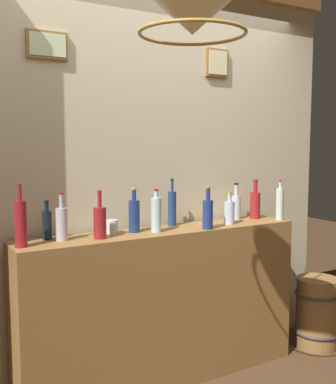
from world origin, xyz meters
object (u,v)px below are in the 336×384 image
at_px(liquor_bottle_brandy, 280,203).
at_px(wooden_barrel, 317,312).
at_px(liquor_bottle_rum, 172,208).
at_px(liquor_bottle_vermouth, 236,206).
at_px(liquor_bottle_gin, 156,214).
at_px(glass_tumbler_rocks, 112,227).
at_px(liquor_bottle_rye, 134,215).
at_px(liquor_bottle_amaro, 21,223).
at_px(pendant_lamp, 192,12).
at_px(liquor_bottle_tequila, 208,213).
at_px(liquor_bottle_port, 47,224).
at_px(liquor_bottle_whiskey, 62,223).
at_px(liquor_bottle_vodka, 100,222).
at_px(liquor_bottle_mezcal, 255,204).
at_px(liquor_bottle_bourbon, 229,212).

relative_size(liquor_bottle_brandy, wooden_barrel, 0.54).
xyz_separation_m(liquor_bottle_rum, liquor_bottle_vermouth, (0.54, -0.00, -0.03)).
xyz_separation_m(liquor_bottle_gin, glass_tumbler_rocks, (-0.26, 0.10, -0.07)).
xyz_separation_m(liquor_bottle_rye, liquor_bottle_amaro, (-0.71, -0.07, 0.02)).
height_order(liquor_bottle_brandy, pendant_lamp, pendant_lamp).
relative_size(liquor_bottle_tequila, liquor_bottle_amaro, 0.82).
height_order(liquor_bottle_port, pendant_lamp, pendant_lamp).
xyz_separation_m(liquor_bottle_rye, liquor_bottle_whiskey, (-0.47, -0.02, -0.01)).
relative_size(liquor_bottle_rum, liquor_bottle_vodka, 1.12).
bearing_deg(liquor_bottle_mezcal, liquor_bottle_gin, -174.48).
height_order(liquor_bottle_mezcal, wooden_barrel, liquor_bottle_mezcal).
bearing_deg(liquor_bottle_amaro, liquor_bottle_gin, -0.03).
bearing_deg(liquor_bottle_vermouth, pendant_lamp, -137.19).
xyz_separation_m(liquor_bottle_rum, liquor_bottle_brandy, (0.79, -0.19, -0.00)).
bearing_deg(liquor_bottle_amaro, liquor_bottle_port, 34.77).
bearing_deg(liquor_bottle_gin, glass_tumbler_rocks, 159.15).
height_order(liquor_bottle_bourbon, wooden_barrel, liquor_bottle_bourbon).
relative_size(liquor_bottle_port, liquor_bottle_gin, 0.84).
bearing_deg(glass_tumbler_rocks, liquor_bottle_port, 176.30).
distance_m(liquor_bottle_vermouth, pendant_lamp, 1.72).
distance_m(liquor_bottle_tequila, wooden_barrel, 1.32).
bearing_deg(liquor_bottle_rum, wooden_barrel, -12.81).
bearing_deg(liquor_bottle_gin, liquor_bottle_vodka, -178.99).
distance_m(liquor_bottle_port, wooden_barrel, 2.18).
bearing_deg(liquor_bottle_mezcal, liquor_bottle_port, 178.58).
relative_size(liquor_bottle_gin, pendant_lamp, 0.42).
xyz_separation_m(liquor_bottle_tequila, glass_tumbler_rocks, (-0.60, 0.18, -0.06)).
distance_m(liquor_bottle_port, liquor_bottle_brandy, 1.66).
distance_m(pendant_lamp, wooden_barrel, 2.55).
bearing_deg(liquor_bottle_amaro, liquor_bottle_vermouth, 5.12).
bearing_deg(liquor_bottle_bourbon, liquor_bottle_vermouth, 39.82).
bearing_deg(liquor_bottle_brandy, liquor_bottle_gin, 177.27).
bearing_deg(wooden_barrel, liquor_bottle_port, 173.19).
bearing_deg(liquor_bottle_rye, liquor_bottle_brandy, -5.90).
bearing_deg(liquor_bottle_vermouth, liquor_bottle_bourbon, -140.18).
bearing_deg(liquor_bottle_whiskey, liquor_bottle_gin, -5.07).
bearing_deg(liquor_bottle_vodka, liquor_bottle_vermouth, 7.51).
bearing_deg(liquor_bottle_rye, pendant_lamp, -99.46).
bearing_deg(wooden_barrel, liquor_bottle_mezcal, 156.79).
distance_m(liquor_bottle_rum, liquor_bottle_vermouth, 0.55).
distance_m(liquor_bottle_tequila, pendant_lamp, 1.38).
bearing_deg(liquor_bottle_rum, glass_tumbler_rocks, -174.17).
height_order(liquor_bottle_rum, liquor_bottle_port, liquor_bottle_rum).
xyz_separation_m(liquor_bottle_rum, liquor_bottle_whiskey, (-0.79, -0.09, -0.02)).
distance_m(liquor_bottle_rum, liquor_bottle_bourbon, 0.40).
bearing_deg(liquor_bottle_tequila, liquor_bottle_mezcal, 16.80).
relative_size(liquor_bottle_rye, liquor_bottle_tequila, 1.00).
bearing_deg(liquor_bottle_rye, liquor_bottle_mezcal, 0.99).
xyz_separation_m(liquor_bottle_vodka, liquor_bottle_whiskey, (-0.21, 0.06, 0.00)).
height_order(liquor_bottle_vodka, glass_tumbler_rocks, liquor_bottle_vodka).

